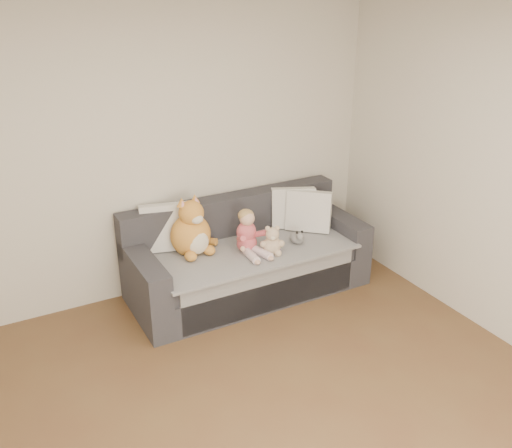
{
  "coord_description": "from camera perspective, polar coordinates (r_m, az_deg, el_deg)",
  "views": [
    {
      "loc": [
        -1.41,
        -2.17,
        2.77
      ],
      "look_at": [
        0.78,
        1.87,
        0.75
      ],
      "focal_mm": 40.0,
      "sensor_mm": 36.0,
      "label": 1
    }
  ],
  "objects": [
    {
      "name": "room_shell",
      "position": [
        3.29,
        0.11,
        -2.76
      ],
      "size": [
        5.0,
        5.0,
        5.0
      ],
      "color": "brown",
      "rests_on": "ground"
    },
    {
      "name": "plush_cat",
      "position": [
        5.07,
        -6.45,
        -0.77
      ],
      "size": [
        0.45,
        0.42,
        0.56
      ],
      "rotation": [
        0.0,
        0.0,
        0.17
      ],
      "color": "#C7832C",
      "rests_on": "sofa"
    },
    {
      "name": "sippy_cup",
      "position": [
        5.11,
        2.12,
        -2.16
      ],
      "size": [
        0.11,
        0.08,
        0.12
      ],
      "rotation": [
        0.0,
        0.0,
        0.3
      ],
      "color": "#753797",
      "rests_on": "sofa"
    },
    {
      "name": "cushion_left",
      "position": [
        5.18,
        -8.94,
        -0.31
      ],
      "size": [
        0.5,
        0.31,
        0.44
      ],
      "rotation": [
        0.0,
        0.0,
        -0.25
      ],
      "color": "beige",
      "rests_on": "sofa"
    },
    {
      "name": "teddy_bear",
      "position": [
        5.06,
        1.64,
        -1.89
      ],
      "size": [
        0.21,
        0.17,
        0.28
      ],
      "rotation": [
        0.0,
        0.0,
        -0.42
      ],
      "color": "tan",
      "rests_on": "sofa"
    },
    {
      "name": "toddler",
      "position": [
        5.07,
        -0.76,
        -1.07
      ],
      "size": [
        0.29,
        0.41,
        0.4
      ],
      "rotation": [
        0.0,
        0.0,
        0.06
      ],
      "color": "#CF496C",
      "rests_on": "sofa"
    },
    {
      "name": "plush_cow",
      "position": [
        5.28,
        4.14,
        -1.35
      ],
      "size": [
        0.12,
        0.19,
        0.15
      ],
      "rotation": [
        0.0,
        0.0,
        -0.16
      ],
      "color": "white",
      "rests_on": "sofa"
    },
    {
      "name": "cushion_right_front",
      "position": [
        5.53,
        5.29,
        1.31
      ],
      "size": [
        0.45,
        0.43,
        0.41
      ],
      "rotation": [
        0.0,
        0.0,
        -0.73
      ],
      "color": "beige",
      "rests_on": "sofa"
    },
    {
      "name": "cushion_right_back",
      "position": [
        5.6,
        3.75,
        1.64
      ],
      "size": [
        0.47,
        0.35,
        0.41
      ],
      "rotation": [
        0.0,
        0.0,
        -0.42
      ],
      "color": "beige",
      "rests_on": "sofa"
    },
    {
      "name": "sofa",
      "position": [
        5.36,
        -0.97,
        -3.59
      ],
      "size": [
        2.2,
        0.94,
        0.85
      ],
      "color": "#2C2B31",
      "rests_on": "ground"
    }
  ]
}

